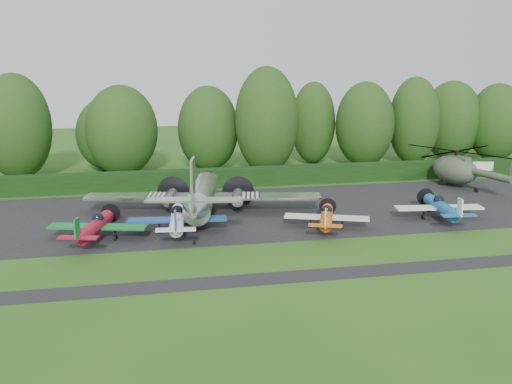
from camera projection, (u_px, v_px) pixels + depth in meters
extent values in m
plane|color=#275818|center=(273.00, 247.00, 42.19)|extent=(160.00, 160.00, 0.00)
cube|color=black|center=(249.00, 212.00, 51.73)|extent=(70.00, 18.00, 0.01)
cube|color=black|center=(294.00, 277.00, 36.46)|extent=(70.00, 2.00, 0.00)
cube|color=black|center=(230.00, 186.00, 62.24)|extent=(90.00, 1.60, 2.00)
cylinder|color=silver|center=(203.00, 196.00, 50.23)|extent=(2.20, 11.50, 2.20)
cone|color=silver|center=(196.00, 181.00, 56.38)|extent=(2.20, 1.44, 2.20)
cone|color=silver|center=(212.00, 210.00, 43.53)|extent=(2.20, 2.88, 2.20)
sphere|color=black|center=(196.00, 178.00, 55.39)|extent=(1.44, 1.44, 1.44)
cube|color=silver|center=(201.00, 196.00, 51.21)|extent=(21.09, 2.30, 0.21)
cube|color=white|center=(158.00, 197.00, 50.45)|extent=(2.49, 2.40, 0.05)
cube|color=white|center=(243.00, 193.00, 51.91)|extent=(2.49, 2.40, 0.05)
cylinder|color=silver|center=(167.00, 199.00, 51.23)|extent=(1.05, 3.07, 1.05)
cylinder|color=silver|center=(234.00, 196.00, 52.39)|extent=(1.05, 3.07, 1.05)
cylinder|color=black|center=(166.00, 194.00, 53.29)|extent=(3.07, 0.03, 3.07)
cylinder|color=black|center=(231.00, 191.00, 54.45)|extent=(3.07, 0.03, 3.07)
cube|color=silver|center=(213.00, 199.00, 42.55)|extent=(7.19, 1.34, 0.13)
cube|color=silver|center=(213.00, 183.00, 41.97)|extent=(0.17, 2.11, 3.64)
cylinder|color=black|center=(167.00, 211.00, 51.10)|extent=(0.24, 0.86, 0.86)
cylinder|color=black|center=(235.00, 208.00, 52.27)|extent=(0.24, 0.86, 0.86)
cylinder|color=black|center=(214.00, 242.00, 42.92)|extent=(0.17, 0.42, 0.42)
cylinder|color=maroon|center=(95.00, 227.00, 43.21)|extent=(1.04, 5.96, 1.04)
sphere|color=black|center=(96.00, 218.00, 43.72)|extent=(0.91, 0.91, 0.91)
cube|color=#10702A|center=(96.00, 227.00, 43.76)|extent=(7.58, 1.41, 0.15)
cube|color=maroon|center=(91.00, 237.00, 39.73)|extent=(2.82, 0.76, 0.11)
cube|color=#10702A|center=(90.00, 228.00, 39.47)|extent=(0.11, 0.87, 1.41)
cylinder|color=black|center=(99.00, 213.00, 46.88)|extent=(1.63, 0.02, 1.63)
cylinder|color=black|center=(77.00, 239.00, 43.48)|extent=(0.15, 0.48, 0.48)
cylinder|color=black|center=(115.00, 237.00, 44.02)|extent=(0.15, 0.48, 0.48)
cylinder|color=black|center=(99.00, 229.00, 46.13)|extent=(0.13, 0.43, 0.43)
cylinder|color=white|center=(177.00, 219.00, 45.02)|extent=(1.07, 6.16, 1.07)
sphere|color=black|center=(177.00, 211.00, 45.54)|extent=(0.94, 0.94, 0.94)
cube|color=#184194|center=(177.00, 219.00, 45.59)|extent=(7.84, 1.46, 0.16)
cube|color=white|center=(180.00, 229.00, 41.42)|extent=(2.91, 0.78, 0.11)
cube|color=#184194|center=(180.00, 220.00, 41.15)|extent=(0.11, 0.90, 1.46)
cylinder|color=black|center=(174.00, 207.00, 48.81)|extent=(1.68, 0.02, 1.68)
cylinder|color=black|center=(159.00, 232.00, 45.30)|extent=(0.16, 0.49, 0.49)
cylinder|color=black|center=(196.00, 230.00, 45.85)|extent=(0.16, 0.49, 0.49)
cylinder|color=black|center=(176.00, 222.00, 48.04)|extent=(0.13, 0.45, 0.45)
cylinder|color=#E3580D|center=(326.00, 217.00, 46.21)|extent=(0.95, 5.42, 0.95)
sphere|color=black|center=(324.00, 210.00, 46.67)|extent=(0.83, 0.83, 0.83)
cube|color=silver|center=(325.00, 217.00, 46.71)|extent=(6.89, 1.28, 0.14)
cube|color=#E3580D|center=(340.00, 225.00, 43.05)|extent=(2.56, 0.69, 0.10)
cube|color=silver|center=(341.00, 218.00, 42.81)|extent=(0.10, 0.79, 1.28)
cylinder|color=black|center=(314.00, 206.00, 49.54)|extent=(1.48, 0.02, 1.48)
cylinder|color=black|center=(310.00, 228.00, 46.45)|extent=(0.14, 0.43, 0.43)
cylinder|color=black|center=(340.00, 226.00, 46.94)|extent=(0.14, 0.43, 0.43)
cylinder|color=black|center=(317.00, 220.00, 48.86)|extent=(0.12, 0.39, 0.39)
cylinder|color=#185395|center=(441.00, 207.00, 48.84)|extent=(1.03, 5.93, 1.03)
sphere|color=black|center=(438.00, 200.00, 49.35)|extent=(0.91, 0.91, 0.91)
cube|color=white|center=(438.00, 208.00, 49.39)|extent=(7.54, 1.40, 0.15)
cube|color=#185395|center=(464.00, 215.00, 45.38)|extent=(2.80, 0.75, 0.11)
cube|color=white|center=(466.00, 207.00, 45.12)|extent=(0.11, 0.86, 1.40)
cylinder|color=black|center=(420.00, 197.00, 52.49)|extent=(1.62, 0.02, 1.62)
cylinder|color=black|center=(424.00, 218.00, 49.11)|extent=(0.15, 0.47, 0.47)
cylinder|color=black|center=(453.00, 217.00, 49.64)|extent=(0.15, 0.47, 0.47)
cylinder|color=black|center=(425.00, 210.00, 51.75)|extent=(0.13, 0.43, 0.43)
ellipsoid|color=#3E4938|center=(455.00, 170.00, 61.85)|extent=(3.23, 5.92, 3.09)
cylinder|color=#3E4938|center=(479.00, 175.00, 57.33)|extent=(0.72, 6.20, 0.72)
cube|color=#3E4938|center=(500.00, 172.00, 54.06)|extent=(0.12, 0.93, 1.65)
cylinder|color=black|center=(456.00, 155.00, 61.49)|extent=(0.31, 0.31, 0.83)
cylinder|color=black|center=(456.00, 151.00, 61.39)|extent=(0.72, 0.72, 0.26)
cylinder|color=black|center=(456.00, 151.00, 61.39)|extent=(12.41, 12.41, 0.06)
cube|color=#3E4938|center=(460.00, 160.00, 60.79)|extent=(0.93, 2.07, 0.72)
ellipsoid|color=black|center=(447.00, 166.00, 63.40)|extent=(1.96, 1.96, 1.77)
cylinder|color=black|center=(441.00, 182.00, 62.80)|extent=(0.19, 0.58, 0.58)
cylinder|color=black|center=(458.00, 182.00, 63.19)|extent=(0.19, 0.58, 0.58)
cylinder|color=black|center=(470.00, 191.00, 59.06)|extent=(0.17, 0.50, 0.50)
cylinder|color=#3F3326|center=(466.00, 173.00, 66.43)|extent=(0.13, 0.13, 1.26)
cylinder|color=#3F3326|center=(490.00, 172.00, 67.03)|extent=(0.13, 0.13, 1.26)
cube|color=white|center=(479.00, 166.00, 66.56)|extent=(3.36, 0.08, 1.05)
cylinder|color=black|center=(494.00, 148.00, 77.35)|extent=(0.70, 0.70, 3.42)
ellipsoid|color=#1A3611|center=(496.00, 122.00, 76.55)|extent=(7.36, 7.36, 10.46)
cylinder|color=black|center=(20.00, 162.00, 65.65)|extent=(0.70, 0.70, 3.96)
ellipsoid|color=#1A3611|center=(16.00, 127.00, 64.72)|extent=(7.81, 7.81, 12.11)
cylinder|color=black|center=(123.00, 161.00, 67.81)|extent=(0.70, 0.70, 3.50)
ellipsoid|color=#1A3611|center=(122.00, 131.00, 66.99)|extent=(8.42, 8.42, 10.69)
cylinder|color=black|center=(412.00, 150.00, 75.17)|extent=(0.70, 0.70, 3.73)
ellipsoid|color=#1A3611|center=(414.00, 121.00, 74.29)|extent=(6.58, 6.58, 11.39)
cylinder|color=black|center=(209.00, 157.00, 70.72)|extent=(0.70, 0.70, 3.42)
ellipsoid|color=#1A3611|center=(208.00, 129.00, 69.92)|extent=(7.45, 7.45, 10.45)
cylinder|color=black|center=(449.00, 147.00, 78.56)|extent=(0.70, 0.70, 3.52)
ellipsoid|color=#1A3611|center=(451.00, 120.00, 77.73)|extent=(7.99, 7.99, 10.75)
cylinder|color=black|center=(364.00, 153.00, 73.53)|extent=(0.70, 0.70, 3.55)
ellipsoid|color=#1A3611|center=(365.00, 124.00, 72.69)|extent=(7.46, 7.46, 10.85)
cylinder|color=black|center=(266.00, 156.00, 68.97)|extent=(0.70, 0.70, 4.19)
ellipsoid|color=#1A3611|center=(267.00, 121.00, 67.98)|extent=(7.64, 7.64, 12.80)
cylinder|color=black|center=(313.00, 150.00, 75.81)|extent=(0.70, 0.70, 3.51)
ellipsoid|color=#1A3611|center=(313.00, 123.00, 74.98)|extent=(5.82, 5.82, 10.74)
cylinder|color=black|center=(111.00, 158.00, 70.91)|extent=(0.70, 0.70, 2.97)
ellipsoid|color=#1A3611|center=(110.00, 134.00, 70.21)|extent=(8.16, 8.16, 9.07)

